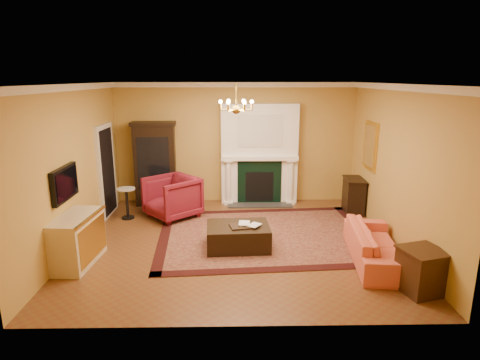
{
  "coord_description": "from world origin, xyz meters",
  "views": [
    {
      "loc": [
        -0.06,
        -7.28,
        3.11
      ],
      "look_at": [
        0.07,
        0.3,
        1.17
      ],
      "focal_mm": 30.0,
      "sensor_mm": 36.0,
      "label": 1
    }
  ],
  "objects_px": {
    "pedestal_table": "(127,201)",
    "end_table": "(421,272)",
    "commode": "(77,240)",
    "coral_sofa": "(376,239)",
    "china_cabinet": "(155,165)",
    "wingback_armchair": "(172,195)",
    "leather_ottoman": "(238,236)",
    "console_table": "(353,196)"
  },
  "relations": [
    {
      "from": "console_table",
      "to": "coral_sofa",
      "type": "bearing_deg",
      "value": -93.08
    },
    {
      "from": "end_table",
      "to": "coral_sofa",
      "type": "bearing_deg",
      "value": 106.37
    },
    {
      "from": "wingback_armchair",
      "to": "pedestal_table",
      "type": "xyz_separation_m",
      "value": [
        -1.01,
        -0.06,
        -0.11
      ]
    },
    {
      "from": "china_cabinet",
      "to": "wingback_armchair",
      "type": "distance_m",
      "value": 1.27
    },
    {
      "from": "wingback_armchair",
      "to": "coral_sofa",
      "type": "relative_size",
      "value": 0.52
    },
    {
      "from": "china_cabinet",
      "to": "commode",
      "type": "xyz_separation_m",
      "value": [
        -0.74,
        -3.37,
        -0.56
      ]
    },
    {
      "from": "coral_sofa",
      "to": "console_table",
      "type": "xyz_separation_m",
      "value": [
        0.37,
        2.61,
        -0.0
      ]
    },
    {
      "from": "china_cabinet",
      "to": "coral_sofa",
      "type": "relative_size",
      "value": 0.98
    },
    {
      "from": "end_table",
      "to": "console_table",
      "type": "xyz_separation_m",
      "value": [
        0.06,
        3.66,
        0.08
      ]
    },
    {
      "from": "pedestal_table",
      "to": "leather_ottoman",
      "type": "relative_size",
      "value": 0.62
    },
    {
      "from": "pedestal_table",
      "to": "console_table",
      "type": "height_order",
      "value": "console_table"
    },
    {
      "from": "wingback_armchair",
      "to": "coral_sofa",
      "type": "height_order",
      "value": "wingback_armchair"
    },
    {
      "from": "commode",
      "to": "leather_ottoman",
      "type": "xyz_separation_m",
      "value": [
        2.76,
        0.59,
        -0.2
      ]
    },
    {
      "from": "pedestal_table",
      "to": "commode",
      "type": "distance_m",
      "value": 2.28
    },
    {
      "from": "coral_sofa",
      "to": "leather_ottoman",
      "type": "bearing_deg",
      "value": 82.88
    },
    {
      "from": "wingback_armchair",
      "to": "console_table",
      "type": "distance_m",
      "value": 4.24
    },
    {
      "from": "commode",
      "to": "end_table",
      "type": "distance_m",
      "value": 5.55
    },
    {
      "from": "pedestal_table",
      "to": "end_table",
      "type": "height_order",
      "value": "pedestal_table"
    },
    {
      "from": "wingback_armchair",
      "to": "coral_sofa",
      "type": "distance_m",
      "value": 4.5
    },
    {
      "from": "pedestal_table",
      "to": "coral_sofa",
      "type": "distance_m",
      "value": 5.37
    },
    {
      "from": "end_table",
      "to": "leather_ottoman",
      "type": "height_order",
      "value": "end_table"
    },
    {
      "from": "console_table",
      "to": "leather_ottoman",
      "type": "bearing_deg",
      "value": -138.8
    },
    {
      "from": "china_cabinet",
      "to": "coral_sofa",
      "type": "xyz_separation_m",
      "value": [
        4.4,
        -3.37,
        -0.59
      ]
    },
    {
      "from": "commode",
      "to": "coral_sofa",
      "type": "bearing_deg",
      "value": 4.29
    },
    {
      "from": "coral_sofa",
      "to": "end_table",
      "type": "relative_size",
      "value": 3.17
    },
    {
      "from": "leather_ottoman",
      "to": "wingback_armchair",
      "type": "bearing_deg",
      "value": 127.21
    },
    {
      "from": "pedestal_table",
      "to": "coral_sofa",
      "type": "xyz_separation_m",
      "value": [
        4.87,
        -2.26,
        -0.02
      ]
    },
    {
      "from": "coral_sofa",
      "to": "leather_ottoman",
      "type": "relative_size",
      "value": 1.76
    },
    {
      "from": "coral_sofa",
      "to": "end_table",
      "type": "height_order",
      "value": "coral_sofa"
    },
    {
      "from": "commode",
      "to": "console_table",
      "type": "distance_m",
      "value": 6.1
    },
    {
      "from": "pedestal_table",
      "to": "commode",
      "type": "bearing_deg",
      "value": -96.93
    },
    {
      "from": "pedestal_table",
      "to": "coral_sofa",
      "type": "relative_size",
      "value": 0.35
    },
    {
      "from": "pedestal_table",
      "to": "commode",
      "type": "xyz_separation_m",
      "value": [
        -0.28,
        -2.26,
        0.02
      ]
    },
    {
      "from": "wingback_armchair",
      "to": "leather_ottoman",
      "type": "relative_size",
      "value": 0.91
    },
    {
      "from": "coral_sofa",
      "to": "leather_ottoman",
      "type": "xyz_separation_m",
      "value": [
        -2.38,
        0.59,
        -0.17
      ]
    },
    {
      "from": "console_table",
      "to": "wingback_armchair",
      "type": "bearing_deg",
      "value": -171.19
    },
    {
      "from": "china_cabinet",
      "to": "coral_sofa",
      "type": "height_order",
      "value": "china_cabinet"
    },
    {
      "from": "china_cabinet",
      "to": "pedestal_table",
      "type": "bearing_deg",
      "value": -116.94
    },
    {
      "from": "coral_sofa",
      "to": "console_table",
      "type": "relative_size",
      "value": 2.56
    },
    {
      "from": "commode",
      "to": "end_table",
      "type": "relative_size",
      "value": 1.8
    },
    {
      "from": "commode",
      "to": "china_cabinet",
      "type": "bearing_deg",
      "value": 81.94
    },
    {
      "from": "pedestal_table",
      "to": "console_table",
      "type": "bearing_deg",
      "value": 3.79
    }
  ]
}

